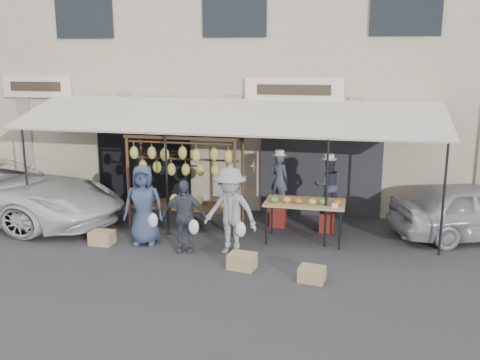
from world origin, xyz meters
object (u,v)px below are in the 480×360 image
object	(u,v)px
produce_table	(305,203)
sedan	(477,210)
customer_mid	(184,216)
vendor_left	(279,180)
crate_near_b	(312,274)
customer_left	(144,205)
crate_near_a	(242,261)
banana_rack	(185,163)
vendor_right	(328,185)
crate_far	(102,238)
customer_right	(230,211)

from	to	relation	value
produce_table	sedan	bearing A→B (deg)	17.05
customer_mid	sedan	world-z (taller)	customer_mid
vendor_left	crate_near_b	xyz separation A→B (m)	(1.07, -3.08, -0.99)
customer_left	crate_near_a	bearing A→B (deg)	-31.58
banana_rack	vendor_left	world-z (taller)	banana_rack
banana_rack	sedan	distance (m)	6.57
vendor_left	customer_left	world-z (taller)	vendor_left
vendor_right	crate_near_a	world-z (taller)	vendor_right
crate_near_a	sedan	bearing A→B (deg)	31.62
vendor_left	crate_far	world-z (taller)	vendor_left
produce_table	customer_right	distance (m)	1.72
customer_left	sedan	size ratio (longest dim) A/B	0.46
vendor_right	customer_right	world-z (taller)	customer_right
banana_rack	crate_near_b	world-z (taller)	banana_rack
banana_rack	crate_near_b	size ratio (longest dim) A/B	5.73
vendor_left	sedan	distance (m)	4.41
customer_left	crate_near_a	distance (m)	2.62
vendor_left	crate_near_a	world-z (taller)	vendor_left
vendor_right	produce_table	bearing A→B (deg)	47.98
customer_left	crate_near_a	xyz separation A→B (m)	(2.35, -0.91, -0.71)
customer_left	customer_mid	world-z (taller)	customer_left
banana_rack	customer_left	bearing A→B (deg)	-115.33
banana_rack	produce_table	distance (m)	2.89
vendor_right	customer_mid	size ratio (longest dim) A/B	0.85
vendor_right	customer_mid	distance (m)	3.40
customer_mid	crate_far	xyz separation A→B (m)	(-1.86, 0.00, -0.61)
customer_mid	customer_right	bearing A→B (deg)	-7.35
customer_mid	crate_near_b	bearing A→B (deg)	-30.63
crate_far	vendor_left	bearing A→B (deg)	30.91
produce_table	crate_near_a	distance (m)	2.13
produce_table	crate_far	size ratio (longest dim) A/B	3.49
vendor_left	customer_right	size ratio (longest dim) A/B	0.70
crate_near_a	sedan	distance (m)	5.50
banana_rack	customer_left	distance (m)	1.47
produce_table	sedan	world-z (taller)	sedan
customer_left	customer_mid	xyz separation A→B (m)	(0.98, -0.25, -0.11)
banana_rack	sedan	bearing A→B (deg)	6.94
banana_rack	sedan	xyz separation A→B (m)	(6.46, 0.79, -0.93)
customer_right	crate_near_b	distance (m)	2.17
vendor_right	sedan	distance (m)	3.28
sedan	vendor_right	bearing A→B (deg)	75.30
vendor_left	vendor_right	size ratio (longest dim) A/B	0.98
crate_far	customer_left	bearing A→B (deg)	15.37
banana_rack	customer_mid	xyz separation A→B (m)	(0.43, -1.42, -0.81)
banana_rack	produce_table	size ratio (longest dim) A/B	1.53
produce_table	customer_mid	bearing A→B (deg)	-155.47
vendor_right	customer_left	xyz separation A→B (m)	(-3.77, -1.67, -0.23)
vendor_right	sedan	bearing A→B (deg)	170.28
sedan	crate_near_a	bearing A→B (deg)	101.88
customer_mid	crate_far	size ratio (longest dim) A/B	3.10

